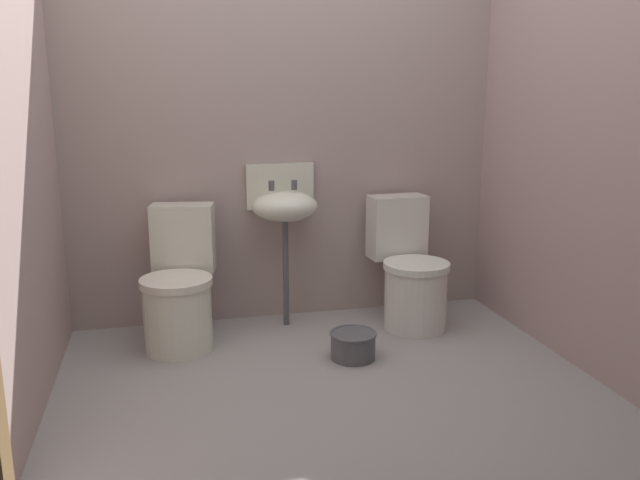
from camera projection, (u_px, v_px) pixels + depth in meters
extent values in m
cube|color=gray|center=(334.00, 402.00, 3.14)|extent=(3.07, 2.78, 0.08)
cube|color=#A7908A|center=(285.00, 147.00, 4.05)|extent=(3.07, 0.10, 2.16)
cube|color=#A88C87|center=(4.00, 178.00, 2.66)|extent=(0.10, 2.58, 2.16)
cube|color=#A78987|center=(594.00, 161.00, 3.30)|extent=(0.10, 2.58, 2.16)
cylinder|color=silver|center=(178.00, 317.00, 3.63)|extent=(0.45, 0.45, 0.38)
cylinder|color=silver|center=(176.00, 282.00, 3.59)|extent=(0.47, 0.47, 0.04)
cube|color=silver|center=(183.00, 238.00, 3.84)|extent=(0.39, 0.25, 0.40)
cylinder|color=silver|center=(415.00, 299.00, 3.96)|extent=(0.40, 0.40, 0.38)
cylinder|color=silver|center=(417.00, 266.00, 3.91)|extent=(0.42, 0.42, 0.04)
cube|color=silver|center=(397.00, 226.00, 4.15)|extent=(0.37, 0.20, 0.40)
cylinder|color=#525154|center=(286.00, 274.00, 3.99)|extent=(0.04, 0.04, 0.66)
ellipsoid|color=silver|center=(285.00, 206.00, 3.89)|extent=(0.40, 0.32, 0.18)
cube|color=silver|center=(280.00, 186.00, 4.03)|extent=(0.42, 0.04, 0.28)
cylinder|color=#525154|center=(271.00, 186.00, 3.91)|extent=(0.04, 0.04, 0.06)
cylinder|color=#525154|center=(294.00, 185.00, 3.94)|extent=(0.04, 0.04, 0.06)
cylinder|color=#525154|center=(353.00, 346.00, 3.54)|extent=(0.24, 0.24, 0.14)
torus|color=#55565A|center=(353.00, 333.00, 3.52)|extent=(0.26, 0.26, 0.02)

